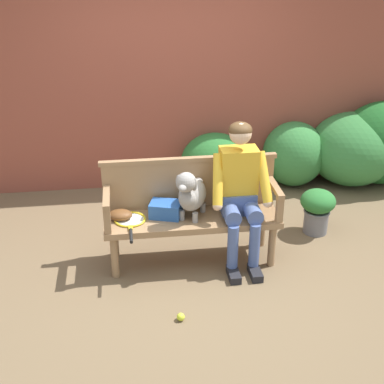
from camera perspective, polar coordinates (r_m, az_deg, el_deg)
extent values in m
plane|color=brown|center=(5.18, 0.00, -7.23)|extent=(40.00, 40.00, 0.00)
cube|color=brown|center=(6.39, -2.30, 12.80)|extent=(8.00, 0.30, 2.77)
ellipsoid|color=#1E5B23|center=(6.98, 19.70, 4.96)|extent=(1.15, 0.92, 1.03)
ellipsoid|color=#337538|center=(6.67, 10.82, 4.02)|extent=(0.77, 0.76, 0.80)
ellipsoid|color=#337538|center=(6.85, 16.74, 4.42)|extent=(1.08, 1.03, 0.90)
ellipsoid|color=#286B2D|center=(6.45, 2.43, 3.24)|extent=(0.82, 0.71, 0.70)
cube|color=#93704C|center=(4.95, 0.00, -2.92)|extent=(1.61, 0.49, 0.06)
cylinder|color=#93704C|center=(4.88, -8.24, -6.89)|extent=(0.07, 0.07, 0.41)
cylinder|color=#93704C|center=(5.05, 8.51, -5.71)|extent=(0.07, 0.07, 0.41)
cylinder|color=#93704C|center=(5.20, -8.25, -4.72)|extent=(0.07, 0.07, 0.41)
cylinder|color=#93704C|center=(5.36, 7.48, -3.69)|extent=(0.07, 0.07, 0.41)
cube|color=#93704C|center=(5.02, -0.32, 0.85)|extent=(1.61, 0.05, 0.46)
cube|color=#93704C|center=(4.92, -0.33, 3.48)|extent=(1.65, 0.06, 0.04)
cube|color=#93704C|center=(4.67, -9.03, -3.05)|extent=(0.06, 0.06, 0.24)
cube|color=#93704C|center=(4.79, -9.12, -0.42)|extent=(0.06, 0.49, 0.04)
cube|color=#93704C|center=(4.86, 9.32, -1.90)|extent=(0.06, 0.06, 0.24)
cube|color=#93704C|center=(4.97, 8.79, 0.61)|extent=(0.06, 0.49, 0.04)
cube|color=black|center=(4.93, 4.46, -8.74)|extent=(0.10, 0.24, 0.07)
cylinder|color=#475B93|center=(4.86, 4.37, -5.81)|extent=(0.10, 0.10, 0.42)
cylinder|color=#475B93|center=(4.86, 4.11, -2.12)|extent=(0.15, 0.31, 0.15)
cube|color=black|center=(4.97, 6.75, -8.54)|extent=(0.10, 0.24, 0.07)
cylinder|color=#475B93|center=(4.90, 6.67, -5.63)|extent=(0.10, 0.10, 0.42)
cylinder|color=#475B93|center=(4.90, 6.40, -1.97)|extent=(0.15, 0.31, 0.15)
cube|color=#475B93|center=(5.00, 4.89, -1.01)|extent=(0.32, 0.24, 0.20)
cube|color=gold|center=(4.91, 4.95, 1.80)|extent=(0.34, 0.22, 0.52)
cylinder|color=gold|center=(4.76, 2.78, 1.32)|extent=(0.14, 0.32, 0.45)
sphere|color=#DBB28E|center=(4.74, 2.74, -1.47)|extent=(0.09, 0.09, 0.09)
cylinder|color=gold|center=(4.85, 7.68, 1.58)|extent=(0.14, 0.32, 0.45)
sphere|color=#DBB28E|center=(4.84, 8.11, -1.13)|extent=(0.09, 0.09, 0.09)
sphere|color=#DBB28E|center=(4.74, 5.19, 6.23)|extent=(0.20, 0.20, 0.20)
ellipsoid|color=#51381E|center=(4.74, 5.18, 6.61)|extent=(0.21, 0.21, 0.14)
cylinder|color=gray|center=(4.86, -1.10, -2.47)|extent=(0.05, 0.05, 0.09)
cylinder|color=gray|center=(4.82, 0.34, -2.72)|extent=(0.05, 0.05, 0.09)
cylinder|color=gray|center=(5.04, -0.24, -1.39)|extent=(0.05, 0.05, 0.09)
cylinder|color=gray|center=(5.00, 1.16, -1.63)|extent=(0.05, 0.05, 0.09)
ellipsoid|color=gray|center=(4.85, 0.05, -0.29)|extent=(0.37, 0.42, 0.28)
sphere|color=gray|center=(4.74, -0.46, -0.66)|extent=(0.17, 0.17, 0.17)
sphere|color=gray|center=(4.63, -0.63, 1.05)|extent=(0.18, 0.18, 0.18)
ellipsoid|color=gray|center=(4.57, -0.97, 0.46)|extent=(0.11, 0.13, 0.07)
ellipsoid|color=gray|center=(4.67, -1.44, 1.11)|extent=(0.07, 0.06, 0.13)
ellipsoid|color=gray|center=(4.62, 0.30, 0.84)|extent=(0.07, 0.06, 0.13)
sphere|color=gray|center=(4.97, 0.71, 1.10)|extent=(0.08, 0.08, 0.08)
torus|color=yellow|center=(4.90, -6.62, -2.90)|extent=(0.29, 0.29, 0.02)
cylinder|color=silver|center=(4.90, -6.62, -2.97)|extent=(0.25, 0.25, 0.00)
cube|color=yellow|center=(4.75, -6.57, -3.81)|extent=(0.04, 0.07, 0.02)
cylinder|color=black|center=(4.63, -6.52, -4.66)|extent=(0.03, 0.22, 0.03)
ellipsoid|color=brown|center=(4.91, -7.66, -2.43)|extent=(0.24, 0.20, 0.09)
cube|color=#2856A3|center=(4.91, -2.83, -1.87)|extent=(0.33, 0.27, 0.14)
sphere|color=#CCDB33|center=(4.44, -1.21, -13.18)|extent=(0.07, 0.07, 0.07)
cylinder|color=slate|center=(5.73, 13.06, -3.09)|extent=(0.25, 0.25, 0.24)
torus|color=slate|center=(5.67, 13.18, -2.02)|extent=(0.27, 0.27, 0.02)
ellipsoid|color=#286B2D|center=(5.62, 13.30, -0.95)|extent=(0.36, 0.36, 0.24)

